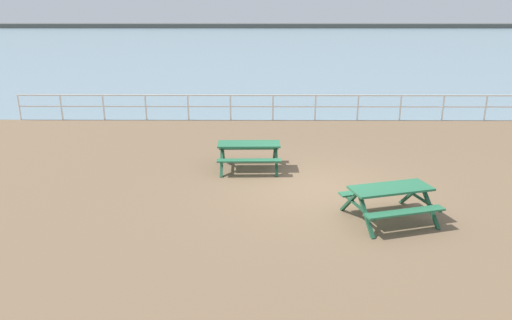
{
  "coord_description": "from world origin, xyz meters",
  "views": [
    {
      "loc": [
        -1.47,
        -11.58,
        4.57
      ],
      "look_at": [
        -1.54,
        -0.08,
        0.8
      ],
      "focal_mm": 33.08,
      "sensor_mm": 36.0,
      "label": 1
    }
  ],
  "objects": [
    {
      "name": "ground_plane",
      "position": [
        0.0,
        0.0,
        -0.1
      ],
      "size": [
        30.0,
        24.0,
        0.2
      ],
      "primitive_type": "cube",
      "color": "brown"
    },
    {
      "name": "sea_band",
      "position": [
        0.0,
        52.75,
        0.0
      ],
      "size": [
        142.0,
        90.0,
        0.01
      ],
      "primitive_type": "cube",
      "color": "gray",
      "rests_on": "ground"
    },
    {
      "name": "distant_shoreline",
      "position": [
        0.0,
        95.75,
        0.0
      ],
      "size": [
        142.0,
        6.0,
        1.8
      ],
      "primitive_type": "cube",
      "color": "#4C4C47",
      "rests_on": "ground"
    },
    {
      "name": "seaward_railing",
      "position": [
        0.0,
        7.75,
        0.74
      ],
      "size": [
        23.07,
        0.07,
        1.08
      ],
      "color": "white",
      "rests_on": "ground"
    },
    {
      "name": "picnic_table_near_left",
      "position": [
        -1.76,
        1.56,
        0.58
      ],
      "size": [
        1.84,
        1.58,
        0.8
      ],
      "rotation": [
        0.0,
        0.0,
        0.02
      ],
      "color": "#286B47",
      "rests_on": "ground"
    },
    {
      "name": "picnic_table_near_right",
      "position": [
        1.44,
        -1.91,
        0.58
      ],
      "size": [
        2.14,
        1.93,
        0.8
      ],
      "rotation": [
        0.0,
        0.0,
        0.28
      ],
      "color": "#286B47",
      "rests_on": "ground"
    }
  ]
}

